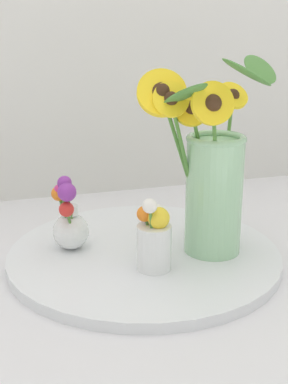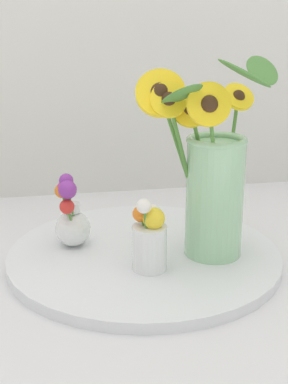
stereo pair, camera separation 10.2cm
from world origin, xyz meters
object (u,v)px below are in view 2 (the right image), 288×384
object	(u,v)px
vase_bulb_right	(71,218)
mason_jar_sunflowers	(212,179)
serving_tray	(144,255)
vase_small_center	(149,237)

from	to	relation	value
vase_bulb_right	mason_jar_sunflowers	bearing A→B (deg)	-18.38
serving_tray	mason_jar_sunflowers	bearing A→B (deg)	-16.21
serving_tray	vase_bulb_right	bearing A→B (deg)	159.74
serving_tray	vase_small_center	world-z (taller)	vase_small_center
mason_jar_sunflowers	vase_small_center	bearing A→B (deg)	-160.56
serving_tray	mason_jar_sunflowers	size ratio (longest dim) A/B	1.40
mason_jar_sunflowers	vase_small_center	xyz separation A→B (m)	(-0.13, -0.05, -0.09)
vase_small_center	vase_bulb_right	size ratio (longest dim) A/B	0.92
mason_jar_sunflowers	vase_small_center	distance (m)	0.16
vase_small_center	vase_bulb_right	xyz separation A→B (m)	(-0.13, 0.13, -0.00)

